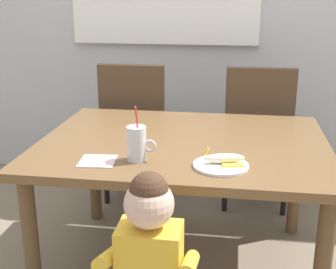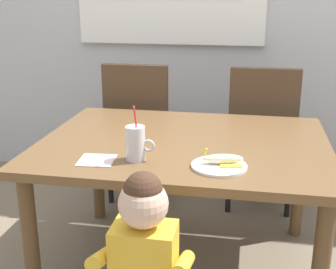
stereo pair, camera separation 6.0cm
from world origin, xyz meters
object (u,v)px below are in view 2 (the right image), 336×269
(toddler_standing, at_px, (144,256))
(peeled_banana, at_px, (223,159))
(dining_chair_left, at_px, (140,124))
(paper_napkin, at_px, (97,160))
(milk_cup, at_px, (136,145))
(dining_chair_right, at_px, (262,130))
(dining_table, at_px, (184,157))
(snack_plate, at_px, (219,166))

(toddler_standing, distance_m, peeled_banana, 0.54)
(dining_chair_left, height_order, toddler_standing, dining_chair_left)
(paper_napkin, bearing_deg, milk_cup, 13.92)
(toddler_standing, bearing_deg, dining_chair_right, 74.78)
(toddler_standing, relative_size, paper_napkin, 5.59)
(dining_chair_left, distance_m, toddler_standing, 1.57)
(dining_chair_right, distance_m, peeled_banana, 1.12)
(dining_chair_right, relative_size, toddler_standing, 1.15)
(dining_chair_right, bearing_deg, toddler_standing, 74.78)
(dining_table, relative_size, peeled_banana, 7.89)
(dining_table, relative_size, toddler_standing, 1.65)
(dining_chair_left, bearing_deg, dining_chair_right, -179.40)
(dining_chair_right, relative_size, milk_cup, 3.86)
(dining_chair_right, bearing_deg, peeled_banana, 80.63)
(paper_napkin, bearing_deg, peeled_banana, 3.37)
(dining_chair_left, xyz_separation_m, snack_plate, (0.61, -1.09, 0.17))
(dining_table, bearing_deg, snack_plate, -59.15)
(paper_napkin, bearing_deg, dining_table, 46.07)
(peeled_banana, relative_size, paper_napkin, 1.17)
(snack_plate, bearing_deg, paper_napkin, -178.09)
(toddler_standing, xyz_separation_m, snack_plate, (0.22, 0.42, 0.18))
(dining_chair_left, relative_size, snack_plate, 4.17)
(toddler_standing, xyz_separation_m, peeled_banana, (0.24, 0.44, 0.21))
(dining_table, relative_size, snack_plate, 6.02)
(toddler_standing, distance_m, snack_plate, 0.51)
(toddler_standing, height_order, snack_plate, toddler_standing)
(milk_cup, distance_m, snack_plate, 0.36)
(milk_cup, distance_m, peeled_banana, 0.38)
(dining_table, bearing_deg, toddler_standing, -92.03)
(dining_chair_right, distance_m, paper_napkin, 1.34)
(dining_chair_left, relative_size, milk_cup, 3.86)
(dining_chair_right, bearing_deg, dining_chair_left, 0.60)
(dining_chair_left, relative_size, paper_napkin, 6.40)
(dining_table, xyz_separation_m, dining_chair_left, (-0.41, 0.77, -0.08))
(peeled_banana, bearing_deg, milk_cup, 178.64)
(dining_chair_left, distance_m, milk_cup, 1.12)
(dining_chair_left, distance_m, dining_chair_right, 0.80)
(dining_chair_left, distance_m, peeled_banana, 1.26)
(dining_table, xyz_separation_m, toddler_standing, (-0.03, -0.75, -0.09))
(dining_chair_left, relative_size, dining_chair_right, 1.00)
(dining_table, xyz_separation_m, paper_napkin, (-0.33, -0.34, 0.09))
(dining_chair_right, bearing_deg, milk_cup, 62.85)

